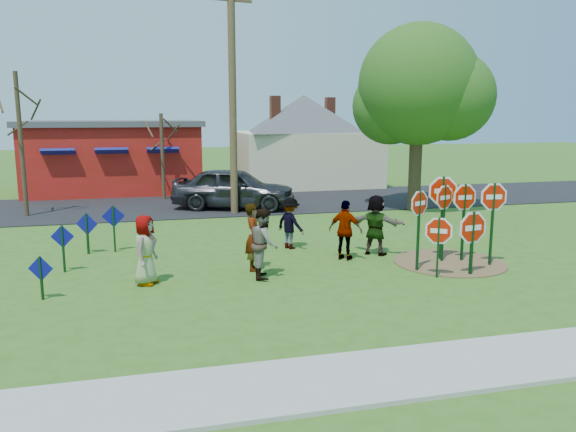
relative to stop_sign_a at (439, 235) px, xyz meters
name	(u,v)px	position (x,y,z in m)	size (l,w,h in m)	color
ground	(290,264)	(-3.40, 2.27, -1.15)	(120.00, 120.00, 0.00)	#2D5F1B
sidewalk	(400,373)	(-3.40, -4.93, -1.11)	(22.00, 1.80, 0.08)	#9E9E99
road	(230,203)	(-3.40, 13.77, -1.13)	(120.00, 7.50, 0.04)	black
dirt_patch	(449,262)	(1.10, 1.27, -1.13)	(3.20, 3.20, 0.03)	brown
red_building	(116,155)	(-8.90, 20.26, 0.82)	(9.40, 7.69, 3.90)	maroon
cream_house	(304,136)	(2.10, 20.27, 1.78)	(9.40, 9.40, 6.50)	beige
stop_sign_a	(439,235)	(0.00, 0.00, 0.00)	(0.82, 0.53, 1.74)	#0E3514
stop_sign_b	(444,204)	(0.94, 1.41, 0.56)	(0.90, 0.39, 2.38)	#0E3514
stop_sign_c	(443,199)	(1.01, 1.65, 0.67)	(1.12, 0.32, 2.62)	#0E3514
stop_sign_d	(464,203)	(1.53, 1.34, 0.57)	(1.05, 0.11, 2.41)	#0E3514
stop_sign_e	(473,231)	(0.99, 0.00, 0.05)	(1.16, 0.17, 1.87)	#0E3514
stop_sign_f	(493,203)	(2.04, 0.69, 0.64)	(1.06, 0.12, 2.50)	#0E3514
stop_sign_g	(419,212)	(-0.22, 0.70, 0.50)	(0.86, 0.42, 2.35)	#0E3514
blue_diamond_a	(41,273)	(-9.74, 0.63, -0.51)	(0.57, 0.20, 1.04)	#0E3514
blue_diamond_b	(63,243)	(-9.55, 2.97, -0.34)	(0.62, 0.14, 1.30)	#0E3514
blue_diamond_c	(87,229)	(-9.11, 4.97, -0.36)	(0.65, 0.27, 1.28)	#0E3514
blue_diamond_d	(114,223)	(-8.33, 5.05, -0.23)	(0.69, 0.07, 1.47)	#0E3514
person_a	(145,250)	(-7.40, 1.29, -0.26)	(0.87, 0.56, 1.77)	#434D8C
person_b	(253,237)	(-4.53, 1.92, -0.22)	(0.68, 0.44, 1.86)	#267A6E
person_c	(264,243)	(-4.38, 1.15, -0.23)	(0.90, 0.70, 1.84)	#915B41
person_d	(290,223)	(-2.91, 4.12, -0.33)	(1.05, 0.60, 1.63)	#35363A
person_e	(346,230)	(-1.70, 2.35, -0.26)	(1.04, 0.43, 1.77)	#3F294F
person_f	(376,225)	(-0.60, 2.71, -0.22)	(1.71, 0.55, 1.85)	#1E512A
suv	(234,188)	(-3.47, 12.09, -0.18)	(2.20, 5.46, 1.86)	#2B2B30
utility_pole	(232,89)	(-3.65, 10.90, 4.13)	(2.44, 0.57, 10.03)	#4C3823
leafy_tree	(421,91)	(4.39, 9.79, 4.07)	(5.70, 5.20, 8.10)	#382819
bare_tree_west	(19,124)	(-12.21, 12.36, 2.71)	(1.80, 1.80, 5.95)	#382819
bare_tree_east	(162,144)	(-6.45, 15.89, 1.63)	(1.80, 1.80, 4.29)	#382819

